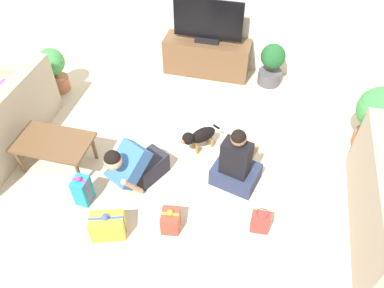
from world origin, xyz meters
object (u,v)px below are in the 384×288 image
Objects in this scene: tv_console at (207,57)px; dog at (199,136)px; person_kneeling at (135,165)px; potted_plant_corner_right at (379,114)px; gift_box_a at (170,220)px; tv at (208,23)px; potted_plant_back_right at (272,64)px; potted_plant_corner_left at (53,68)px; gift_bag_a at (260,222)px; gift_box_c at (83,190)px; gift_box_b at (108,226)px; person_sitting at (236,165)px; coffee_table at (54,144)px.

tv_console is 1.75m from dog.
person_kneeling is at bearing -96.70° from tv_console.
potted_plant_corner_right is 2.86× the size of gift_box_a.
tv is 2.54m from person_kneeling.
dog is (0.28, -1.73, -0.62)m from tv.
person_kneeling is at bearing -118.38° from potted_plant_back_right.
potted_plant_corner_left is at bearing -152.68° from dog.
tv_console is 1.29× the size of tv.
potted_plant_corner_left is at bearing 152.07° from gift_bag_a.
person_kneeling is (-0.29, -2.47, 0.05)m from tv_console.
potted_plant_back_right is (1.02, -0.05, -0.51)m from tv.
dog is 1.55m from gift_box_c.
potted_plant_corner_right is 2.22m from dog.
dog is at bearing 88.81° from gift_box_a.
tv is at bearing 177.19° from potted_plant_back_right.
person_kneeling is 2.01× the size of gift_box_b.
gift_box_a is (0.26, -2.95, -0.15)m from tv_console.
potted_plant_corner_right is at bearing -37.81° from potted_plant_back_right.
potted_plant_corner_right is at bearing -25.01° from tv.
potted_plant_back_right is at bearing 56.97° from gift_box_c.
gift_box_a is (0.55, -0.48, -0.21)m from person_kneeling.
tv is at bearing 113.37° from gift_bag_a.
potted_plant_corner_right is 1.90m from person_sitting.
potted_plant_back_right is at bearing 16.96° from potted_plant_corner_left.
potted_plant_back_right reaches higher than gift_box_c.
dog is at bearing 131.60° from gift_bag_a.
tv is at bearing -55.01° from person_sitting.
gift_box_b is at bearing -68.72° from person_kneeling.
gift_box_b is at bearing -96.40° from tv.
potted_plant_back_right is 2.12× the size of gift_bag_a.
potted_plant_back_right is at bearing -2.81° from tv_console.
potted_plant_corner_right is 2.84m from gift_box_a.
gift_box_c reaches higher than dog.
tv_console is 3.22× the size of gift_box_c.
coffee_table is at bearing 141.89° from gift_box_b.
gift_bag_a is (1.19, -2.75, -0.71)m from tv.
dog is at bearing 66.18° from gift_box_b.
gift_box_c is 1.99m from gift_bag_a.
coffee_table is at bearing -118.99° from tv_console.
dog is at bearing -113.59° from potted_plant_back_right.
tv is 1.18× the size of potted_plant_corner_right.
tv_console is 1.52× the size of potted_plant_corner_right.
potted_plant_corner_left is 2.80m from gift_box_b.
coffee_table is 2.76m from tv_console.
tv_console is at bearing 93.58° from tv.
potted_plant_corner_left is at bearing -154.55° from tv.
gift_box_a is at bearing -18.59° from coffee_table.
gift_bag_a reaches higher than gift_box_a.
gift_box_c is at bearing -151.57° from potted_plant_corner_right.
coffee_table is at bearing -112.93° from dog.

